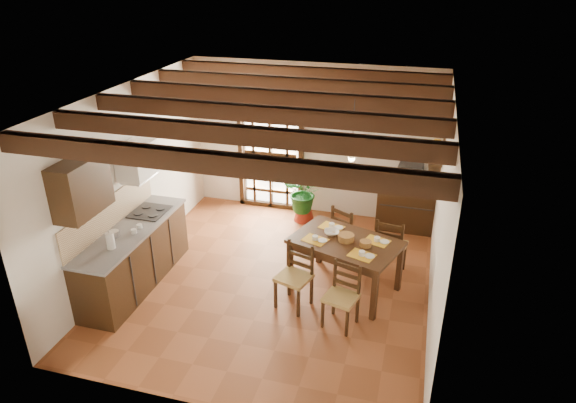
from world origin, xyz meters
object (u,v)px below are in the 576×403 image
(chair_near_right, at_px, (341,307))
(potted_plant, at_px, (304,192))
(pendant_lamp, at_px, (352,153))
(kitchen_counter, at_px, (134,256))
(sideboard, at_px, (407,206))
(dining_table, at_px, (346,247))
(chair_far_right, at_px, (390,256))
(chair_far_left, at_px, (347,242))
(chair_near_left, at_px, (294,287))
(crt_tv, at_px, (410,174))

(chair_near_right, distance_m, potted_plant, 3.04)
(chair_near_right, bearing_deg, pendant_lamp, 111.24)
(potted_plant, relative_size, pendant_lamp, 2.34)
(kitchen_counter, height_order, sideboard, kitchen_counter)
(dining_table, relative_size, chair_far_right, 1.78)
(chair_far_left, relative_size, potted_plant, 0.47)
(chair_far_left, distance_m, sideboard, 1.56)
(chair_near_left, xyz_separation_m, chair_far_left, (0.49, 1.42, 0.00))
(kitchen_counter, xyz_separation_m, chair_far_left, (2.88, 1.52, -0.18))
(chair_near_left, height_order, crt_tv, crt_tv)
(kitchen_counter, xyz_separation_m, chair_far_right, (3.58, 1.28, -0.17))
(dining_table, distance_m, chair_near_right, 0.94)
(chair_far_left, xyz_separation_m, chair_far_right, (0.70, -0.24, 0.01))
(chair_near_right, xyz_separation_m, pendant_lamp, (-0.10, 0.93, 1.80))
(kitchen_counter, distance_m, chair_far_right, 3.81)
(kitchen_counter, relative_size, pendant_lamp, 2.66)
(chair_far_left, relative_size, chair_far_right, 0.98)
(sideboard, height_order, crt_tv, crt_tv)
(pendant_lamp, bearing_deg, kitchen_counter, -165.19)
(chair_near_right, distance_m, sideboard, 3.04)
(chair_near_right, bearing_deg, chair_near_left, 175.94)
(chair_near_right, relative_size, potted_plant, 0.44)
(chair_far_left, height_order, potted_plant, potted_plant)
(kitchen_counter, distance_m, chair_far_left, 3.27)
(kitchen_counter, relative_size, crt_tv, 5.20)
(kitchen_counter, height_order, potted_plant, potted_plant)
(kitchen_counter, height_order, pendant_lamp, pendant_lamp)
(chair_near_left, xyz_separation_m, chair_far_right, (1.19, 1.18, 0.01))
(dining_table, distance_m, chair_near_left, 0.93)
(kitchen_counter, height_order, chair_far_left, kitchen_counter)
(chair_far_left, height_order, chair_far_right, chair_far_right)
(potted_plant, bearing_deg, dining_table, -61.07)
(kitchen_counter, distance_m, sideboard, 4.68)
(sideboard, distance_m, crt_tv, 0.62)
(chair_far_left, xyz_separation_m, crt_tv, (0.84, 1.30, 0.76))
(chair_near_right, bearing_deg, potted_plant, 128.11)
(crt_tv, bearing_deg, chair_near_left, -110.87)
(dining_table, relative_size, crt_tv, 3.93)
(kitchen_counter, relative_size, potted_plant, 1.14)
(sideboard, height_order, potted_plant, potted_plant)
(chair_near_left, distance_m, potted_plant, 2.61)
(crt_tv, bearing_deg, sideboard, 95.29)
(dining_table, relative_size, chair_near_right, 1.94)
(chair_far_right, bearing_deg, kitchen_counter, 29.62)
(chair_near_right, relative_size, crt_tv, 2.02)
(pendant_lamp, bearing_deg, chair_far_right, 39.34)
(kitchen_counter, relative_size, dining_table, 1.32)
(kitchen_counter, distance_m, chair_near_left, 2.40)
(chair_near_left, xyz_separation_m, potted_plant, (-0.49, 2.54, 0.28))
(potted_plant, distance_m, pendant_lamp, 2.62)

